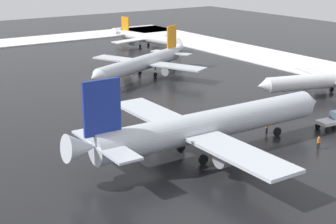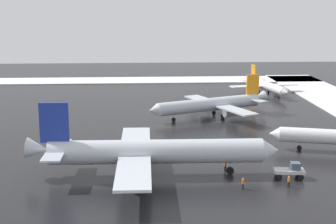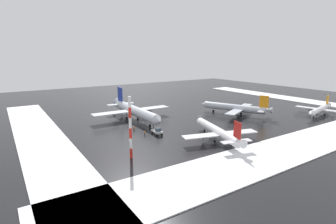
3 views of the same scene
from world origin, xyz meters
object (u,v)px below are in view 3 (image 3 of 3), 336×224
(airplane_far_rear, at_px, (235,108))
(ground_crew_mid_apron, at_px, (145,133))
(ground_crew_near_tug, at_px, (153,124))
(pushback_tug, at_px, (157,131))
(airplane_foreground_jet, at_px, (320,109))
(airplane_distant_tail, at_px, (135,111))
(airplane_parked_starboard, at_px, (218,132))
(antenna_mast, at_px, (130,128))
(ground_crew_by_nose_gear, at_px, (134,128))

(airplane_far_rear, xyz_separation_m, ground_crew_mid_apron, (-46.90, -4.81, -2.13))
(ground_crew_near_tug, bearing_deg, airplane_far_rear, -6.89)
(airplane_far_rear, height_order, pushback_tug, airplane_far_rear)
(airplane_foreground_jet, bearing_deg, ground_crew_near_tug, -30.38)
(airplane_distant_tail, xyz_separation_m, ground_crew_near_tug, (1.46, -12.02, -2.88))
(airplane_parked_starboard, relative_size, ground_crew_mid_apron, 16.46)
(airplane_distant_tail, bearing_deg, antenna_mast, -26.78)
(airplane_distant_tail, height_order, ground_crew_near_tug, airplane_distant_tail)
(pushback_tug, bearing_deg, airplane_parked_starboard, 45.70)
(airplane_parked_starboard, distance_m, ground_crew_mid_apron, 23.13)
(airplane_distant_tail, bearing_deg, airplane_parked_starboard, 16.25)
(airplane_far_rear, relative_size, ground_crew_mid_apron, 17.45)
(antenna_mast, bearing_deg, ground_crew_mid_apron, 51.20)
(pushback_tug, distance_m, ground_crew_mid_apron, 4.16)
(airplane_foreground_jet, xyz_separation_m, ground_crew_near_tug, (-69.35, 23.52, -1.52))
(airplane_far_rear, xyz_separation_m, ground_crew_by_nose_gear, (-47.36, 2.02, -2.13))
(airplane_far_rear, distance_m, airplane_foreground_jet, 36.43)
(airplane_parked_starboard, bearing_deg, antenna_mast, 101.83)
(airplane_distant_tail, relative_size, ground_crew_mid_apron, 22.91)
(airplane_foreground_jet, bearing_deg, antenna_mast, -12.37)
(airplane_distant_tail, xyz_separation_m, airplane_far_rear, (40.57, -15.23, -0.75))
(airplane_foreground_jet, bearing_deg, pushback_tug, -22.54)
(airplane_far_rear, height_order, antenna_mast, antenna_mast)
(pushback_tug, relative_size, ground_crew_by_nose_gear, 2.80)
(airplane_parked_starboard, relative_size, pushback_tug, 5.88)
(pushback_tug, xyz_separation_m, antenna_mast, (-15.46, -12.97, 6.61))
(airplane_foreground_jet, relative_size, pushback_tug, 5.26)
(airplane_parked_starboard, relative_size, antenna_mast, 1.78)
(ground_crew_by_nose_gear, relative_size, ground_crew_mid_apron, 1.00)
(airplane_foreground_jet, relative_size, ground_crew_by_nose_gear, 14.73)
(airplane_distant_tail, xyz_separation_m, ground_crew_mid_apron, (-6.33, -20.04, -2.88))
(airplane_far_rear, height_order, ground_crew_near_tug, airplane_far_rear)
(airplane_far_rear, distance_m, pushback_tug, 43.47)
(ground_crew_mid_apron, bearing_deg, ground_crew_by_nose_gear, 112.82)
(ground_crew_mid_apron, bearing_deg, airplane_distant_tail, 91.44)
(airplane_distant_tail, height_order, airplane_parked_starboard, airplane_distant_tail)
(airplane_distant_tail, height_order, ground_crew_mid_apron, airplane_distant_tail)
(airplane_distant_tail, xyz_separation_m, airplane_foreground_jet, (70.81, -35.53, -1.37))
(pushback_tug, bearing_deg, ground_crew_near_tug, 163.10)
(airplane_foreground_jet, distance_m, antenna_mast, 88.86)
(ground_crew_near_tug, xyz_separation_m, antenna_mast, (-19.34, -22.40, 6.93))
(airplane_far_rear, xyz_separation_m, airplane_foreground_jet, (30.24, -20.30, -0.61))
(ground_crew_mid_apron, height_order, antenna_mast, antenna_mast)
(ground_crew_mid_apron, xyz_separation_m, antenna_mast, (-11.55, -14.37, 6.93))
(ground_crew_near_tug, bearing_deg, airplane_parked_starboard, -72.56)
(airplane_foreground_jet, relative_size, antenna_mast, 1.59)
(airplane_foreground_jet, distance_m, ground_crew_near_tug, 73.24)
(ground_crew_mid_apron, bearing_deg, airplane_foreground_jet, 7.61)
(airplane_foreground_jet, xyz_separation_m, pushback_tug, (-73.23, 14.09, -1.20))
(airplane_distant_tail, xyz_separation_m, pushback_tug, (-2.42, -21.44, -2.57))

